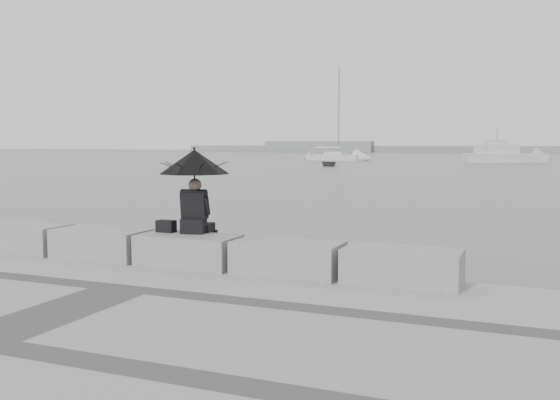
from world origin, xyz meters
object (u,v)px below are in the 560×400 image
at_px(seated_person, 194,171).
at_px(dinghy, 329,163).
at_px(sailboat_left, 335,157).
at_px(motor_cruiser, 504,155).

distance_m(seated_person, dinghy, 56.50).
bearing_deg(seated_person, sailboat_left, 94.08).
distance_m(seated_person, sailboat_left, 77.04).
xyz_separation_m(seated_person, dinghy, (-15.33, 54.36, -1.71)).
xyz_separation_m(seated_person, sailboat_left, (-20.80, 74.16, -1.48)).
xyz_separation_m(motor_cruiser, dinghy, (-16.62, -19.34, -0.60)).
bearing_deg(sailboat_left, motor_cruiser, 12.06).
height_order(seated_person, dinghy, seated_person).
distance_m(sailboat_left, motor_cruiser, 22.10).
xyz_separation_m(sailboat_left, dinghy, (5.47, -19.80, -0.23)).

